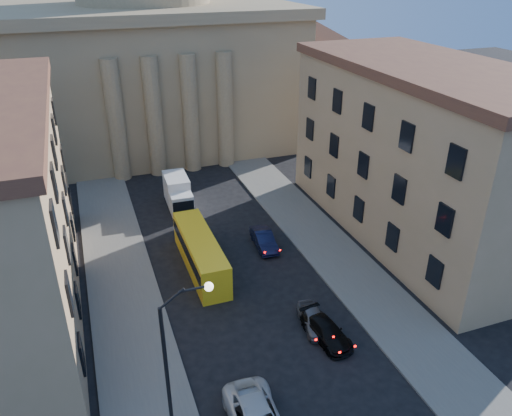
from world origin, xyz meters
The scene contains 10 objects.
sidewalk_left centered at (-8.50, 18.00, 0.07)m, with size 5.00×60.00×0.15m, color #5B5954.
sidewalk_right centered at (8.50, 18.00, 0.07)m, with size 5.00×60.00×0.15m, color #5B5954.
church centered at (0.00, 55.47, 11.88)m, with size 68.02×28.76×36.60m.
building_right centered at (17.00, 22.00, 7.42)m, with size 11.60×26.60×14.70m.
street_lamp centered at (-6.97, 8.00, 5.29)m, with size 2.62×0.44×8.83m.
car_right_mid centered at (3.20, 11.58, 0.63)m, with size 1.76×4.32×1.25m, color black.
car_right_far centered at (2.94, 12.92, 0.63)m, with size 1.48×3.68×1.25m, color #55555B.
car_right_distant centered at (3.50, 23.65, 0.69)m, with size 1.46×4.20×1.38m, color black.
city_bus centered at (-2.31, 22.35, 1.48)m, with size 2.28×9.77×2.75m.
box_truck centered at (-1.67, 33.63, 1.41)m, with size 2.29×5.47×2.97m.
Camera 1 is at (-9.56, -10.32, 22.10)m, focal length 35.00 mm.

